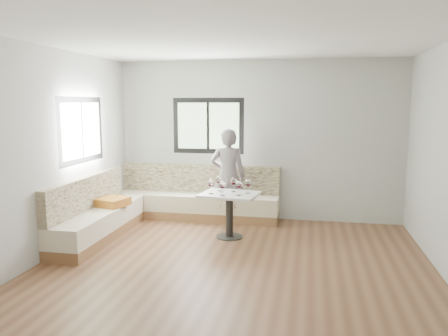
# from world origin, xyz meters

# --- Properties ---
(room) EXTENTS (5.01, 5.01, 2.81)m
(room) POSITION_xyz_m (-0.08, 0.08, 1.41)
(room) COLOR brown
(room) RESTS_ON ground
(banquette) EXTENTS (2.90, 2.80, 0.95)m
(banquette) POSITION_xyz_m (-1.59, 1.63, 0.33)
(banquette) COLOR brown
(banquette) RESTS_ON ground
(table) EXTENTS (0.93, 0.77, 0.69)m
(table) POSITION_xyz_m (-0.28, 1.26, 0.52)
(table) COLOR black
(table) RESTS_ON ground
(person) EXTENTS (0.62, 0.43, 1.64)m
(person) POSITION_xyz_m (-0.46, 2.08, 0.82)
(person) COLOR slate
(person) RESTS_ON ground
(olive_ramekin) EXTENTS (0.09, 0.09, 0.04)m
(olive_ramekin) POSITION_xyz_m (-0.44, 1.39, 0.71)
(olive_ramekin) COLOR white
(olive_ramekin) RESTS_ON table
(wine_glass_a) EXTENTS (0.10, 0.10, 0.22)m
(wine_glass_a) POSITION_xyz_m (-0.55, 1.17, 0.85)
(wine_glass_a) COLOR white
(wine_glass_a) RESTS_ON table
(wine_glass_b) EXTENTS (0.10, 0.10, 0.22)m
(wine_glass_b) POSITION_xyz_m (-0.35, 1.06, 0.85)
(wine_glass_b) COLOR white
(wine_glass_b) RESTS_ON table
(wine_glass_c) EXTENTS (0.10, 0.10, 0.22)m
(wine_glass_c) POSITION_xyz_m (-0.12, 1.15, 0.85)
(wine_glass_c) COLOR white
(wine_glass_c) RESTS_ON table
(wine_glass_d) EXTENTS (0.10, 0.10, 0.22)m
(wine_glass_d) POSITION_xyz_m (-0.24, 1.39, 0.85)
(wine_glass_d) COLOR white
(wine_glass_d) RESTS_ON table
(wine_glass_e) EXTENTS (0.10, 0.10, 0.22)m
(wine_glass_e) POSITION_xyz_m (-0.00, 1.31, 0.85)
(wine_glass_e) COLOR white
(wine_glass_e) RESTS_ON table
(wine_glass_f) EXTENTS (0.10, 0.10, 0.22)m
(wine_glass_f) POSITION_xyz_m (-0.48, 1.44, 0.85)
(wine_glass_f) COLOR white
(wine_glass_f) RESTS_ON table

